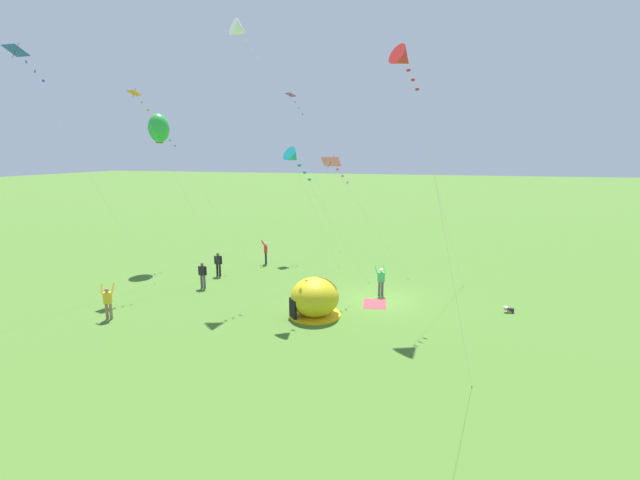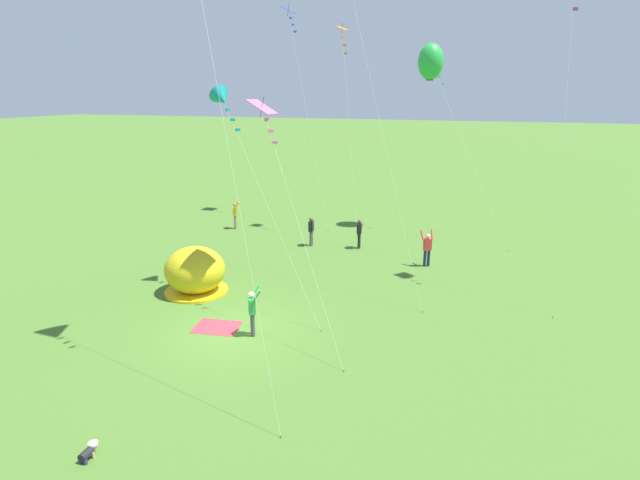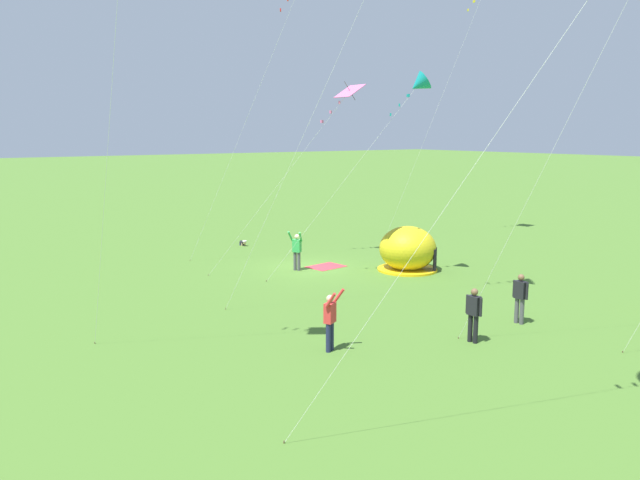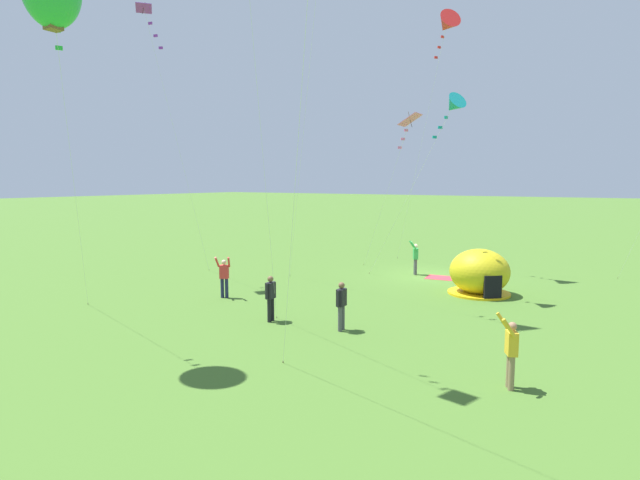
{
  "view_description": "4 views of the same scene",
  "coord_description": "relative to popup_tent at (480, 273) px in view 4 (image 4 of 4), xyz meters",
  "views": [
    {
      "loc": [
        -24.49,
        -3.19,
        8.64
      ],
      "look_at": [
        -1.26,
        3.38,
        3.69
      ],
      "focal_mm": 24.0,
      "sensor_mm": 36.0,
      "label": 1
    },
    {
      "loc": [
        8.41,
        -15.06,
        8.68
      ],
      "look_at": [
        2.56,
        2.31,
        3.22
      ],
      "focal_mm": 28.0,
      "sensor_mm": 36.0,
      "label": 2
    },
    {
      "loc": [
        16.23,
        24.2,
        6.44
      ],
      "look_at": [
        3.14,
        5.43,
        2.46
      ],
      "focal_mm": 35.0,
      "sensor_mm": 36.0,
      "label": 3
    },
    {
      "loc": [
        -9.41,
        26.02,
        5.2
      ],
      "look_at": [
        3.51,
        5.53,
        2.32
      ],
      "focal_mm": 28.0,
      "sensor_mm": 36.0,
      "label": 4
    }
  ],
  "objects": [
    {
      "name": "toddler_crawling",
      "position": [
        3.31,
        -10.17,
        -0.82
      ],
      "size": [
        0.27,
        0.55,
        0.32
      ],
      "color": "black",
      "rests_on": "ground"
    },
    {
      "name": "person_far_back",
      "position": [
        2.56,
        8.3,
        -0.03
      ],
      "size": [
        0.26,
        0.59,
        1.72
      ],
      "color": "#4C4C51",
      "rests_on": "ground"
    },
    {
      "name": "person_strolling",
      "position": [
        5.34,
        8.72,
        -0.03
      ],
      "size": [
        0.28,
        0.59,
        1.72
      ],
      "color": "black",
      "rests_on": "ground"
    },
    {
      "name": "picnic_blanket",
      "position": [
        2.68,
        -2.85,
        -0.99
      ],
      "size": [
        1.86,
        1.52,
        0.01
      ],
      "primitive_type": "cube",
      "rotation": [
        0.0,
        0.0,
        0.14
      ],
      "color": "#CC333D",
      "rests_on": "ground"
    },
    {
      "name": "person_flying_kite",
      "position": [
        4.29,
        -2.97,
        0.0
      ],
      "size": [
        0.66,
        0.72,
        1.89
      ],
      "color": "#4C4C51",
      "rests_on": "ground"
    },
    {
      "name": "popup_tent",
      "position": [
        0.0,
        0.0,
        0.0
      ],
      "size": [
        2.81,
        2.81,
        2.1
      ],
      "color": "gold",
      "rests_on": "ground"
    },
    {
      "name": "kite_purple",
      "position": [
        14.63,
        6.13,
        11.78
      ],
      "size": [
        1.0,
        4.77,
        13.7
      ],
      "color": "silver",
      "rests_on": "ground"
    },
    {
      "name": "ground_plane",
      "position": [
        3.58,
        -3.01,
        -1.0
      ],
      "size": [
        300.0,
        300.0,
        0.0
      ],
      "primitive_type": "plane",
      "color": "#477028"
    },
    {
      "name": "kite_pink",
      "position": [
        3.68,
        -0.09,
        6.91
      ],
      "size": [
        5.13,
        4.93,
        8.52
      ],
      "color": "silver",
      "rests_on": "ground"
    },
    {
      "name": "kite_red",
      "position": [
        3.21,
        -3.91,
        12.45
      ],
      "size": [
        5.22,
        4.96,
        14.19
      ],
      "color": "silver",
      "rests_on": "ground"
    },
    {
      "name": "person_watching_sky",
      "position": [
        -3.45,
        10.3,
        0.0
      ],
      "size": [
        0.64,
        0.72,
        1.89
      ],
      "color": "#8C7251",
      "rests_on": "ground"
    },
    {
      "name": "person_arms_raised",
      "position": [
        9.42,
        6.82,
        0.0
      ],
      "size": [
        0.72,
        0.64,
        1.89
      ],
      "color": "#1E2347",
      "rests_on": "ground"
    },
    {
      "name": "kite_teal",
      "position": [
        1.01,
        1.48,
        7.4
      ],
      "size": [
        6.26,
        4.01,
        8.96
      ],
      "color": "silver",
      "rests_on": "ground"
    }
  ]
}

